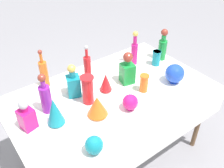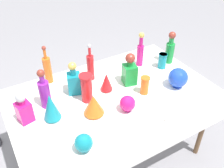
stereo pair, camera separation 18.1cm
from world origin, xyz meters
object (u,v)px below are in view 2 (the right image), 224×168
at_px(tall_bottle_0, 90,66).
at_px(square_decanter_2, 74,81).
at_px(fluted_vase_1, 106,82).
at_px(square_decanter_0, 24,109).
at_px(fluted_vase_2, 94,105).
at_px(tall_bottle_1, 140,52).
at_px(slender_vase_0, 87,87).
at_px(round_bowl_2, 127,104).
at_px(square_decanter_1, 130,71).
at_px(tall_bottle_2, 48,69).
at_px(round_bowl_1, 178,78).
at_px(slender_vase_2, 162,60).
at_px(tall_bottle_4, 44,92).
at_px(slender_vase_1, 145,85).
at_px(fluted_vase_0, 51,107).
at_px(round_bowl_0, 84,143).
at_px(tall_bottle_3, 170,49).

height_order(tall_bottle_0, square_decanter_2, tall_bottle_0).
height_order(square_decanter_2, fluted_vase_1, square_decanter_2).
distance_m(square_decanter_0, fluted_vase_2, 0.49).
bearing_deg(tall_bottle_1, slender_vase_0, -161.21).
bearing_deg(fluted_vase_2, round_bowl_2, -22.13).
height_order(square_decanter_1, round_bowl_2, square_decanter_1).
xyz_separation_m(tall_bottle_0, tall_bottle_2, (-0.33, 0.14, 0.00)).
bearing_deg(round_bowl_1, fluted_vase_1, 154.71).
bearing_deg(fluted_vase_2, slender_vase_0, 81.71).
relative_size(square_decanter_0, fluted_vase_2, 1.45).
relative_size(square_decanter_0, slender_vase_0, 1.02).
height_order(square_decanter_2, slender_vase_2, square_decanter_2).
bearing_deg(slender_vase_0, tall_bottle_0, 57.98).
height_order(tall_bottle_0, tall_bottle_4, tall_bottle_0).
relative_size(slender_vase_1, slender_vase_2, 1.07).
xyz_separation_m(tall_bottle_0, fluted_vase_2, (-0.18, -0.41, -0.04)).
bearing_deg(slender_vase_1, fluted_vase_0, 172.91).
bearing_deg(square_decanter_1, square_decanter_0, -179.52).
bearing_deg(fluted_vase_0, square_decanter_2, 37.99).
distance_m(tall_bottle_1, fluted_vase_2, 0.79).
relative_size(slender_vase_1, round_bowl_1, 0.90).
height_order(tall_bottle_0, fluted_vase_1, tall_bottle_0).
bearing_deg(fluted_vase_0, square_decanter_0, 155.30).
relative_size(tall_bottle_0, round_bowl_0, 2.71).
bearing_deg(fluted_vase_0, square_decanter_1, 6.85).
distance_m(slender_vase_1, round_bowl_2, 0.26).
xyz_separation_m(tall_bottle_0, fluted_vase_1, (0.04, -0.21, -0.05)).
height_order(fluted_vase_1, round_bowl_2, fluted_vase_1).
xyz_separation_m(square_decanter_2, fluted_vase_0, (-0.26, -0.20, -0.00)).
distance_m(tall_bottle_1, tall_bottle_2, 0.85).
bearing_deg(tall_bottle_0, round_bowl_2, -84.54).
bearing_deg(tall_bottle_3, round_bowl_1, -120.40).
xyz_separation_m(slender_vase_0, round_bowl_0, (-0.23, -0.43, -0.06)).
xyz_separation_m(tall_bottle_0, square_decanter_0, (-0.63, -0.23, -0.03)).
relative_size(slender_vase_0, fluted_vase_2, 1.42).
height_order(tall_bottle_3, slender_vase_2, tall_bottle_3).
xyz_separation_m(slender_vase_0, round_bowl_2, (0.21, -0.26, -0.06)).
xyz_separation_m(tall_bottle_3, fluted_vase_0, (-1.24, -0.19, -0.03)).
relative_size(tall_bottle_3, slender_vase_0, 1.32).
relative_size(square_decanter_1, slender_vase_2, 2.00).
xyz_separation_m(tall_bottle_1, fluted_vase_1, (-0.46, -0.19, -0.06)).
distance_m(square_decanter_0, round_bowl_2, 0.74).
bearing_deg(round_bowl_2, fluted_vase_2, 157.87).
relative_size(tall_bottle_4, square_decanter_0, 1.34).
relative_size(round_bowl_0, round_bowl_1, 0.73).
xyz_separation_m(square_decanter_0, round_bowl_2, (0.68, -0.28, -0.04)).
bearing_deg(square_decanter_0, tall_bottle_4, 23.54).
bearing_deg(tall_bottle_0, slender_vase_2, -14.63).
relative_size(tall_bottle_3, fluted_vase_2, 1.87).
bearing_deg(slender_vase_2, slender_vase_0, -174.35).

